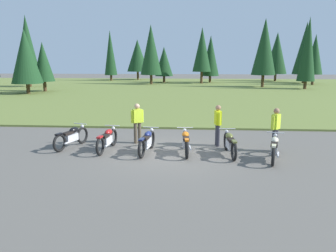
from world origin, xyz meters
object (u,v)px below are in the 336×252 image
Objects in this scene: motorcycle_orange at (186,142)px; motorcycle_red at (107,139)px; motorcycle_cream at (274,148)px; motorcycle_navy at (147,141)px; motorcycle_olive at (230,143)px; rider_checking_bike at (218,123)px; motorcycle_black at (72,137)px; rider_near_row_end at (276,127)px; rider_in_hivis_vest at (137,121)px.

motorcycle_red is at bearing 176.32° from motorcycle_orange.
motorcycle_navy is at bearing 172.44° from motorcycle_cream.
motorcycle_navy is at bearing 178.55° from motorcycle_olive.
rider_checking_bike reaches higher than motorcycle_orange.
motorcycle_black is at bearing -173.41° from rider_checking_bike.
motorcycle_olive is at bearing -5.78° from motorcycle_black.
motorcycle_orange is at bearing 168.38° from motorcycle_cream.
motorcycle_black is 5.87m from rider_checking_bike.
motorcycle_olive is (6.17, -0.62, 0.00)m from motorcycle_black.
rider_near_row_end reaches higher than motorcycle_olive.
motorcycle_navy is at bearing -8.20° from motorcycle_red.
motorcycle_black is at bearing 170.00° from motorcycle_navy.
motorcycle_cream is 1.28m from rider_near_row_end.
motorcycle_navy is 4.88m from rider_near_row_end.
motorcycle_black is at bearing 168.15° from motorcycle_red.
rider_near_row_end is at bearing 8.48° from motorcycle_orange.
rider_checking_bike is at bearing 13.02° from motorcycle_red.
rider_near_row_end reaches higher than motorcycle_black.
rider_near_row_end is 5.49m from rider_in_hivis_vest.
motorcycle_orange is 1.80m from rider_checking_bike.
motorcycle_cream is (1.46, -0.52, 0.00)m from motorcycle_olive.
rider_in_hivis_vest is at bearing 112.62° from motorcycle_navy.
motorcycle_red is 1.00× the size of motorcycle_olive.
motorcycle_orange is at bearing -34.28° from rider_in_hivis_vest.
rider_in_hivis_vest is (2.50, 0.88, 0.51)m from motorcycle_black.
motorcycle_olive is 3.99m from rider_in_hivis_vest.
rider_checking_bike is (1.26, 1.18, 0.51)m from motorcycle_orange.
motorcycle_black is at bearing 179.92° from rider_near_row_end.
motorcycle_navy is 1.25× the size of rider_checking_bike.
motorcycle_red is 4.43m from rider_checking_bike.
motorcycle_olive is at bearing -74.47° from rider_checking_bike.
rider_in_hivis_vest reaches higher than motorcycle_navy.
rider_in_hivis_vest is at bearing 158.43° from motorcycle_cream.
motorcycle_navy is at bearing -173.67° from rider_near_row_end.
motorcycle_olive and motorcycle_cream have the same top height.
motorcycle_orange is at bearing -136.78° from rider_checking_bike.
motorcycle_black is 1.21× the size of rider_in_hivis_vest.
rider_checking_bike is at bearing 24.19° from motorcycle_navy.
rider_checking_bike reaches higher than motorcycle_black.
motorcycle_cream is (4.53, -0.60, 0.00)m from motorcycle_navy.
motorcycle_olive is at bearing -1.45° from motorcycle_navy.
motorcycle_navy is at bearing -155.81° from rider_checking_bike.
rider_checking_bike is (-1.82, 1.82, 0.51)m from motorcycle_cream.
motorcycle_black is 1.56m from motorcycle_red.
motorcycle_red is 1.02× the size of motorcycle_cream.
motorcycle_cream is 1.23× the size of rider_checking_bike.
motorcycle_black is 0.96× the size of motorcycle_olive.
rider_checking_bike reaches higher than motorcycle_olive.
motorcycle_olive is 1.26× the size of rider_near_row_end.
motorcycle_red and motorcycle_navy have the same top height.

